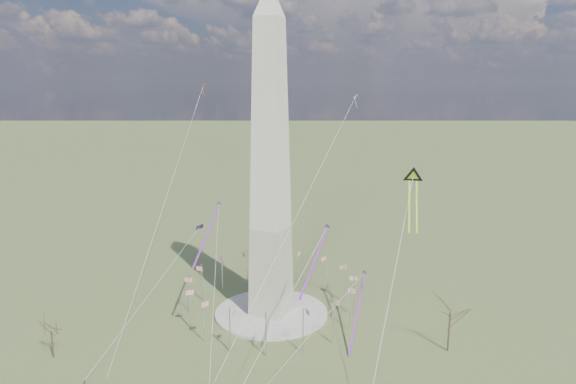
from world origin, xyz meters
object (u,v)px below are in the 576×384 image
at_px(washington_monument, 270,166).
at_px(tree_near, 450,310).
at_px(person_west, 85,383).
at_px(kite_delta_black, 413,180).

height_order(washington_monument, tree_near, washington_monument).
relative_size(washington_monument, person_west, 67.86).
distance_m(tree_near, kite_delta_black, 36.94).
height_order(person_west, kite_delta_black, kite_delta_black).
bearing_deg(tree_near, person_west, -146.07).
bearing_deg(kite_delta_black, tree_near, 140.44).
height_order(tree_near, person_west, tree_near).
xyz_separation_m(tree_near, kite_delta_black, (-12.96, 6.67, 33.94)).
relative_size(tree_near, kite_delta_black, 0.92).
bearing_deg(tree_near, kite_delta_black, 152.78).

